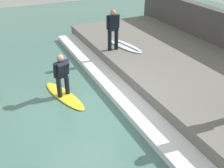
{
  "coord_description": "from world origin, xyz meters",
  "views": [
    {
      "loc": [
        -1.91,
        -5.86,
        4.41
      ],
      "look_at": [
        0.91,
        0.0,
        0.7
      ],
      "focal_mm": 42.0,
      "sensor_mm": 36.0,
      "label": 1
    }
  ],
  "objects_px": {
    "surfboard_riding": "(64,95)",
    "surfer_waiting_far": "(113,28)",
    "surfer_riding": "(62,73)",
    "surfboard_waiting_far": "(124,45)"
  },
  "relations": [
    {
      "from": "surfboard_riding",
      "to": "surfer_waiting_far",
      "type": "xyz_separation_m",
      "value": [
        2.5,
        1.63,
        1.37
      ]
    },
    {
      "from": "surfer_riding",
      "to": "surfboard_waiting_far",
      "type": "relative_size",
      "value": 0.67
    },
    {
      "from": "surfer_waiting_far",
      "to": "surfboard_riding",
      "type": "bearing_deg",
      "value": -146.82
    },
    {
      "from": "surfer_riding",
      "to": "surfboard_waiting_far",
      "type": "height_order",
      "value": "surfer_riding"
    },
    {
      "from": "surfboard_waiting_far",
      "to": "surfer_waiting_far",
      "type": "bearing_deg",
      "value": -167.51
    },
    {
      "from": "surfer_riding",
      "to": "surfer_waiting_far",
      "type": "bearing_deg",
      "value": 33.18
    },
    {
      "from": "surfboard_riding",
      "to": "surfer_riding",
      "type": "height_order",
      "value": "surfer_riding"
    },
    {
      "from": "surfboard_riding",
      "to": "surfboard_waiting_far",
      "type": "relative_size",
      "value": 1.07
    },
    {
      "from": "surfer_riding",
      "to": "surfer_waiting_far",
      "type": "relative_size",
      "value": 0.88
    },
    {
      "from": "surfboard_riding",
      "to": "surfer_riding",
      "type": "distance_m",
      "value": 0.78
    }
  ]
}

